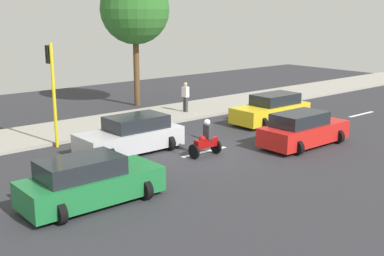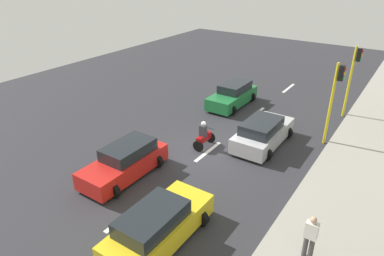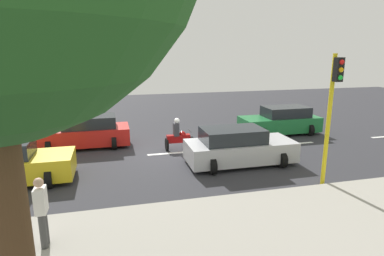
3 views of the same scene
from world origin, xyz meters
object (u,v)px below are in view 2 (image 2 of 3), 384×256
(car_yellow_cab, at_px, (158,226))
(car_green, at_px, (233,95))
(traffic_light_midblock, at_px, (335,93))
(car_red, at_px, (125,162))
(traffic_light_corner, at_px, (353,72))
(pedestrian_near_signal, at_px, (310,236))
(motorcycle, at_px, (204,136))
(car_silver, at_px, (263,133))

(car_yellow_cab, relative_size, car_green, 1.02)
(car_green, xyz_separation_m, traffic_light_midblock, (6.87, -2.10, 2.22))
(car_red, xyz_separation_m, traffic_light_midblock, (6.86, 8.35, 2.22))
(traffic_light_corner, bearing_deg, pedestrian_near_signal, -82.66)
(motorcycle, bearing_deg, car_green, 104.35)
(car_silver, relative_size, car_green, 1.01)
(pedestrian_near_signal, height_order, traffic_light_corner, traffic_light_corner)
(traffic_light_corner, relative_size, traffic_light_midblock, 1.00)
(car_yellow_cab, height_order, traffic_light_corner, traffic_light_corner)
(car_silver, bearing_deg, traffic_light_midblock, 35.99)
(car_green, height_order, traffic_light_midblock, traffic_light_midblock)
(car_silver, distance_m, motorcycle, 3.16)
(car_red, distance_m, traffic_light_midblock, 11.03)
(traffic_light_midblock, bearing_deg, car_red, -129.41)
(car_green, distance_m, traffic_light_corner, 7.58)
(car_silver, distance_m, pedestrian_near_signal, 8.05)
(car_green, bearing_deg, pedestrian_near_signal, -51.60)
(car_silver, distance_m, car_green, 5.79)
(car_red, height_order, traffic_light_midblock, traffic_light_midblock)
(motorcycle, bearing_deg, car_yellow_cab, -70.64)
(car_yellow_cab, xyz_separation_m, traffic_light_midblock, (2.93, 10.80, 2.22))
(pedestrian_near_signal, bearing_deg, car_silver, 124.28)
(car_green, height_order, pedestrian_near_signal, pedestrian_near_signal)
(car_red, relative_size, traffic_light_midblock, 0.97)
(motorcycle, bearing_deg, car_red, -109.97)
(car_red, bearing_deg, car_silver, 57.40)
(car_red, distance_m, car_silver, 7.47)
(car_silver, height_order, pedestrian_near_signal, pedestrian_near_signal)
(traffic_light_midblock, bearing_deg, traffic_light_corner, 90.00)
(car_yellow_cab, relative_size, traffic_light_corner, 0.99)
(car_yellow_cab, distance_m, pedestrian_near_signal, 5.08)
(car_red, xyz_separation_m, car_yellow_cab, (3.93, -2.45, 0.00))
(car_red, bearing_deg, motorcycle, 70.03)
(traffic_light_midblock, bearing_deg, pedestrian_near_signal, -79.02)
(car_red, relative_size, motorcycle, 2.85)
(car_green, relative_size, traffic_light_midblock, 0.97)
(motorcycle, relative_size, traffic_light_midblock, 0.34)
(car_silver, bearing_deg, motorcycle, -141.03)
(car_red, distance_m, motorcycle, 4.58)
(car_yellow_cab, bearing_deg, traffic_light_corner, 79.09)
(car_red, relative_size, car_silver, 0.99)
(car_red, height_order, car_silver, same)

